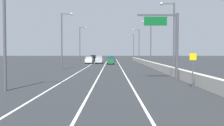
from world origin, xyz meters
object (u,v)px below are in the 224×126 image
(lamp_post_right_second, at_px, (172,33))
(car_black_0, at_px, (94,58))
(lamp_post_left_near, at_px, (8,18))
(lamp_post_left_mid, at_px, (63,37))
(speed_advisory_sign, at_px, (193,67))
(car_silver_1, at_px, (99,60))
(car_white_2, at_px, (89,60))
(lamp_post_right_fourth, at_px, (138,43))
(car_blue_4, at_px, (112,59))
(lamp_post_right_fifth, at_px, (133,45))
(lamp_post_right_third, at_px, (150,40))
(overhead_sign_gantry, at_px, (171,38))
(lamp_post_left_far, at_px, (81,42))
(car_green_3, at_px, (111,61))

(lamp_post_right_second, bearing_deg, car_black_0, 105.54)
(lamp_post_right_second, bearing_deg, lamp_post_left_near, -133.86)
(lamp_post_left_mid, bearing_deg, speed_advisory_sign, -58.52)
(car_silver_1, relative_size, car_white_2, 0.96)
(speed_advisory_sign, distance_m, lamp_post_right_fourth, 62.44)
(lamp_post_right_fourth, bearing_deg, car_black_0, 157.55)
(lamp_post_right_second, xyz_separation_m, car_blue_4, (-8.74, 48.70, -4.88))
(lamp_post_right_fifth, bearing_deg, car_black_0, -129.49)
(lamp_post_left_near, bearing_deg, car_white_2, 87.65)
(lamp_post_left_mid, bearing_deg, lamp_post_right_third, 36.42)
(lamp_post_right_fifth, bearing_deg, lamp_post_left_near, -100.67)
(lamp_post_left_mid, bearing_deg, lamp_post_left_near, -88.89)
(speed_advisory_sign, distance_m, lamp_post_left_near, 16.05)
(lamp_post_right_third, xyz_separation_m, lamp_post_left_mid, (-17.35, -12.80, 0.00))
(lamp_post_right_third, distance_m, lamp_post_right_fourth, 23.51)
(overhead_sign_gantry, distance_m, lamp_post_left_near, 17.75)
(car_white_2, distance_m, car_blue_4, 14.61)
(lamp_post_right_fourth, bearing_deg, car_blue_4, 168.58)
(lamp_post_right_third, relative_size, car_black_0, 2.20)
(speed_advisory_sign, bearing_deg, car_blue_4, 96.49)
(lamp_post_left_near, bearing_deg, lamp_post_right_third, 67.71)
(lamp_post_right_fourth, height_order, lamp_post_left_far, same)
(speed_advisory_sign, distance_m, lamp_post_left_mid, 30.74)
(lamp_post_left_near, xyz_separation_m, lamp_post_left_far, (-0.53, 56.41, 0.00))
(overhead_sign_gantry, distance_m, lamp_post_left_mid, 24.26)
(car_blue_4, bearing_deg, car_black_0, 144.69)
(lamp_post_left_mid, bearing_deg, lamp_post_right_fourth, 64.93)
(lamp_post_left_mid, relative_size, car_white_2, 2.19)
(lamp_post_right_fifth, distance_m, lamp_post_left_far, 35.94)
(car_black_0, bearing_deg, lamp_post_left_near, -91.71)
(lamp_post_left_near, relative_size, car_silver_1, 2.28)
(lamp_post_right_fourth, distance_m, car_green_3, 19.04)
(lamp_post_right_second, distance_m, lamp_post_right_fifth, 70.52)
(overhead_sign_gantry, xyz_separation_m, lamp_post_left_near, (-14.92, -9.55, 1.11))
(car_green_3, bearing_deg, car_blue_4, 89.42)
(overhead_sign_gantry, height_order, speed_advisory_sign, overhead_sign_gantry)
(speed_advisory_sign, height_order, lamp_post_left_near, lamp_post_left_near)
(lamp_post_right_fifth, bearing_deg, lamp_post_right_third, -89.73)
(lamp_post_right_fourth, relative_size, lamp_post_left_far, 1.00)
(overhead_sign_gantry, relative_size, car_green_3, 1.73)
(lamp_post_left_mid, bearing_deg, car_green_3, 67.11)
(overhead_sign_gantry, height_order, lamp_post_left_far, lamp_post_left_far)
(car_black_0, bearing_deg, car_white_2, -89.79)
(lamp_post_left_near, bearing_deg, car_silver_1, 84.81)
(lamp_post_left_mid, bearing_deg, car_blue_4, 77.20)
(car_white_2, bearing_deg, overhead_sign_gantry, -73.58)
(lamp_post_right_second, bearing_deg, lamp_post_left_far, 114.04)
(lamp_post_right_second, height_order, lamp_post_left_near, same)
(speed_advisory_sign, distance_m, lamp_post_right_second, 15.89)
(lamp_post_right_third, distance_m, lamp_post_right_fifth, 47.01)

